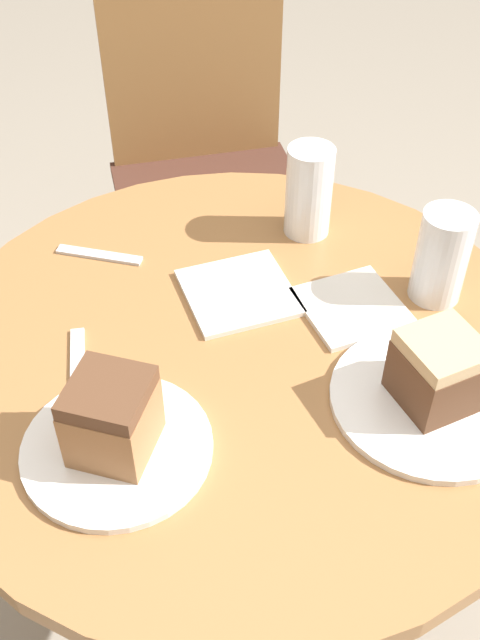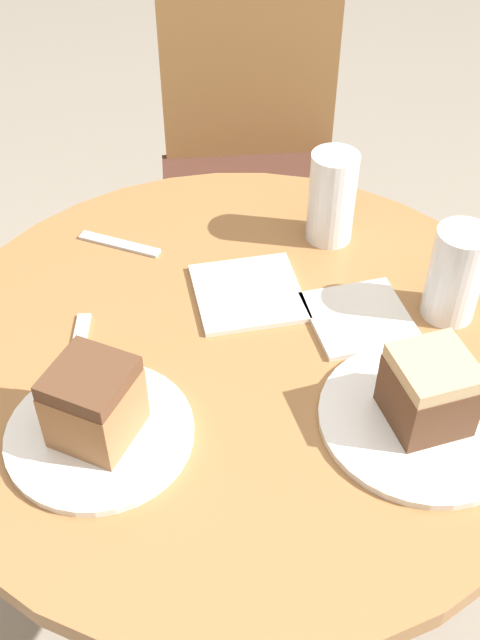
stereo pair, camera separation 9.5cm
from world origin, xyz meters
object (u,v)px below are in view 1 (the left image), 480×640
at_px(plate_far, 431,399).
at_px(glass_lemonade, 308,197).
at_px(cake_slice_far, 438,370).
at_px(plate_near, 117,448).
at_px(cake_slice_near, 112,417).
at_px(chair, 207,171).
at_px(glass_water, 441,260).

relative_size(plate_far, glass_lemonade, 1.72).
bearing_deg(cake_slice_far, plate_far, 0.00).
xyz_separation_m(plate_near, cake_slice_near, (0.00, 0.00, 0.05)).
height_order(cake_slice_near, cake_slice_far, cake_slice_near).
bearing_deg(plate_far, cake_slice_far, 0.00).
relative_size(plate_far, cake_slice_far, 2.34).
relative_size(chair, glass_water, 7.21).
height_order(cake_slice_near, glass_water, glass_water).
bearing_deg(chair, cake_slice_near, -107.07).
distance_m(plate_far, glass_lemonade, 0.38).
bearing_deg(plate_near, glass_water, 20.07).
relative_size(chair, plate_near, 4.44).
distance_m(plate_near, glass_water, 0.50).
distance_m(plate_far, cake_slice_near, 0.38).
height_order(plate_far, cake_slice_far, cake_slice_far).
bearing_deg(cake_slice_near, glass_lemonade, 46.81).
distance_m(cake_slice_far, glass_water, 0.20).
bearing_deg(cake_slice_near, plate_near, 180.00).
height_order(plate_near, cake_slice_far, cake_slice_far).
distance_m(plate_near, plate_far, 0.38).
height_order(chair, glass_water, chair).
xyz_separation_m(cake_slice_far, glass_water, (0.09, 0.19, 0.01)).
relative_size(cake_slice_near, glass_lemonade, 0.84).
xyz_separation_m(plate_far, cake_slice_near, (-0.38, 0.02, 0.05)).
height_order(plate_near, cake_slice_near, cake_slice_near).
height_order(cake_slice_far, glass_water, glass_water).
xyz_separation_m(plate_near, glass_lemonade, (0.33, 0.36, 0.06)).
height_order(plate_far, glass_water, glass_water).
bearing_deg(glass_water, cake_slice_near, -159.93).
height_order(chair, plate_near, chair).
bearing_deg(plate_near, cake_slice_far, -2.38).
bearing_deg(cake_slice_far, glass_lemonade, 96.55).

